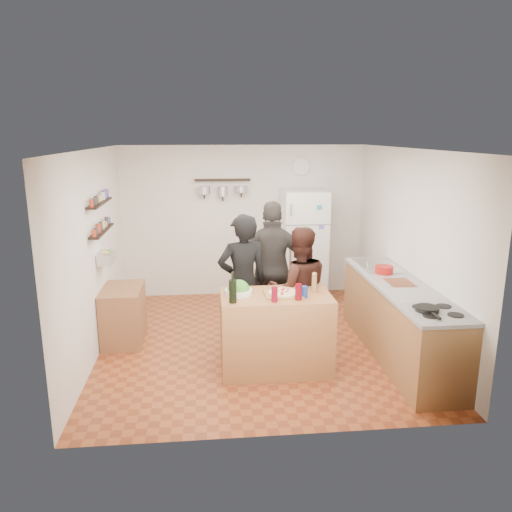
{
  "coord_description": "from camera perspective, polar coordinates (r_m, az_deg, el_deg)",
  "views": [
    {
      "loc": [
        -0.63,
        -6.09,
        2.69
      ],
      "look_at": [
        0.0,
        0.1,
        1.15
      ],
      "focal_mm": 35.0,
      "sensor_mm": 36.0,
      "label": 1
    }
  ],
  "objects": [
    {
      "name": "skillet",
      "position": [
        5.41,
        18.97,
        -5.73
      ],
      "size": [
        0.24,
        0.24,
        0.05
      ],
      "primitive_type": "cylinder",
      "color": "black",
      "rests_on": "stove_top"
    },
    {
      "name": "pepper_mill",
      "position": [
        5.76,
        6.68,
        -3.22
      ],
      "size": [
        0.06,
        0.06,
        0.19
      ],
      "primitive_type": "cylinder",
      "color": "olive",
      "rests_on": "prep_island"
    },
    {
      "name": "wine_glass_far",
      "position": [
        5.48,
        4.88,
        -4.11
      ],
      "size": [
        0.07,
        0.07,
        0.18
      ],
      "primitive_type": "cylinder",
      "color": "#5B070F",
      "rests_on": "prep_island"
    },
    {
      "name": "pizza_board",
      "position": [
        5.65,
        3.13,
        -4.38
      ],
      "size": [
        0.42,
        0.34,
        0.02
      ],
      "primitive_type": "cube",
      "color": "brown",
      "rests_on": "prep_island"
    },
    {
      "name": "wine_bottle",
      "position": [
        5.37,
        -2.67,
        -4.06
      ],
      "size": [
        0.08,
        0.08,
        0.25
      ],
      "primitive_type": "cylinder",
      "color": "black",
      "rests_on": "prep_island"
    },
    {
      "name": "wall_clock",
      "position": [
        8.34,
        5.22,
        10.14
      ],
      "size": [
        0.3,
        0.03,
        0.3
      ],
      "primitive_type": "cylinder",
      "rotation": [
        1.57,
        0.0,
        0.0
      ],
      "color": "silver",
      "rests_on": "back_wall"
    },
    {
      "name": "sink",
      "position": [
        7.03,
        13.76,
        -1.13
      ],
      "size": [
        0.5,
        0.8,
        0.03
      ],
      "primitive_type": "cube",
      "color": "silver",
      "rests_on": "counter_run"
    },
    {
      "name": "spice_shelf_lower",
      "position": [
        6.53,
        -17.21,
        2.78
      ],
      "size": [
        0.12,
        1.0,
        0.02
      ],
      "primitive_type": "cube",
      "color": "black",
      "rests_on": "left_wall"
    },
    {
      "name": "pot_rack",
      "position": [
        8.13,
        -3.85,
        8.66
      ],
      "size": [
        0.9,
        0.04,
        0.04
      ],
      "primitive_type": "cube",
      "color": "black",
      "rests_on": "back_wall"
    },
    {
      "name": "salt_canister",
      "position": [
        5.58,
        5.53,
        -4.09
      ],
      "size": [
        0.08,
        0.08,
        0.13
      ],
      "primitive_type": "cylinder",
      "color": "navy",
      "rests_on": "prep_island"
    },
    {
      "name": "person_back",
      "position": [
        6.72,
        1.98,
        -1.43
      ],
      "size": [
        1.13,
        0.6,
        1.83
      ],
      "primitive_type": "imported",
      "rotation": [
        0.0,
        0.0,
        2.99
      ],
      "color": "#2E2A29",
      "rests_on": "floor"
    },
    {
      "name": "fridge",
      "position": [
        8.2,
        5.46,
        1.23
      ],
      "size": [
        0.7,
        0.68,
        1.8
      ],
      "primitive_type": "cube",
      "color": "white",
      "rests_on": "floor"
    },
    {
      "name": "pizza",
      "position": [
        5.65,
        3.13,
        -4.19
      ],
      "size": [
        0.34,
        0.34,
        0.02
      ],
      "primitive_type": "cylinder",
      "color": "beige",
      "rests_on": "pizza_board"
    },
    {
      "name": "person_left",
      "position": [
        6.24,
        -1.53,
        -3.06
      ],
      "size": [
        0.71,
        0.54,
        1.74
      ],
      "primitive_type": "imported",
      "rotation": [
        0.0,
        0.0,
        3.34
      ],
      "color": "black",
      "rests_on": "floor"
    },
    {
      "name": "red_bowl",
      "position": [
        6.66,
        14.43,
        -1.53
      ],
      "size": [
        0.23,
        0.23,
        0.1
      ],
      "primitive_type": "cylinder",
      "color": "#A51512",
      "rests_on": "counter_run"
    },
    {
      "name": "side_table",
      "position": [
        6.83,
        -14.9,
        -6.5
      ],
      "size": [
        0.5,
        0.8,
        0.73
      ],
      "primitive_type": "cube",
      "color": "#92623D",
      "rests_on": "floor"
    },
    {
      "name": "stove_top",
      "position": [
        5.45,
        20.0,
        -6.06
      ],
      "size": [
        0.6,
        0.62,
        0.02
      ],
      "primitive_type": "cube",
      "color": "white",
      "rests_on": "counter_run"
    },
    {
      "name": "cutting_board",
      "position": [
        6.32,
        16.1,
        -3.02
      ],
      "size": [
        0.3,
        0.4,
        0.02
      ],
      "primitive_type": "cube",
      "color": "#9A5338",
      "rests_on": "counter_run"
    },
    {
      "name": "produce_basket",
      "position": [
        6.6,
        -16.73,
        -0.19
      ],
      "size": [
        0.18,
        0.35,
        0.14
      ],
      "primitive_type": "cube",
      "color": "silver",
      "rests_on": "left_wall"
    },
    {
      "name": "salad_bowl",
      "position": [
        5.66,
        -2.0,
        -4.12
      ],
      "size": [
        0.31,
        0.31,
        0.06
      ],
      "primitive_type": "cylinder",
      "color": "silver",
      "rests_on": "prep_island"
    },
    {
      "name": "spice_shelf_upper",
      "position": [
        6.48,
        -17.43,
        5.82
      ],
      "size": [
        0.12,
        1.0,
        0.02
      ],
      "primitive_type": "cube",
      "color": "black",
      "rests_on": "left_wall"
    },
    {
      "name": "counter_run",
      "position": [
        6.41,
        16.02,
        -7.11
      ],
      "size": [
        0.63,
        2.63,
        0.9
      ],
      "primitive_type": "cube",
      "color": "#9E7042",
      "rests_on": "floor"
    },
    {
      "name": "person_center",
      "position": [
        6.21,
        4.91,
        -3.91
      ],
      "size": [
        0.78,
        0.61,
        1.59
      ],
      "primitive_type": "imported",
      "rotation": [
        0.0,
        0.0,
        3.15
      ],
      "color": "black",
      "rests_on": "floor"
    },
    {
      "name": "wine_glass_near",
      "position": [
        5.4,
        2.13,
        -4.42
      ],
      "size": [
        0.07,
        0.07,
        0.17
      ],
      "primitive_type": "cylinder",
      "color": "#620818",
      "rests_on": "prep_island"
    },
    {
      "name": "prep_island",
      "position": [
        5.82,
        2.25,
        -8.69
      ],
      "size": [
        1.25,
        0.72,
        0.91
      ],
      "primitive_type": "cube",
      "color": "#A76E3D",
      "rests_on": "floor"
    },
    {
      "name": "room_shell",
      "position": [
        6.67,
        -0.25,
        1.43
      ],
      "size": [
        4.2,
        4.2,
        4.2
      ],
      "color": "brown",
      "rests_on": "ground"
    }
  ]
}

